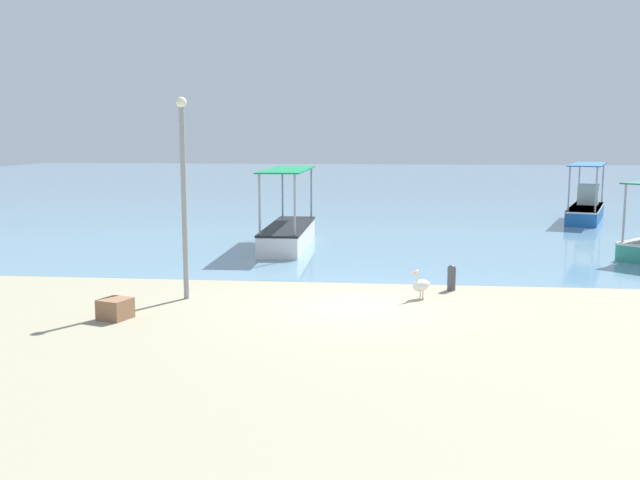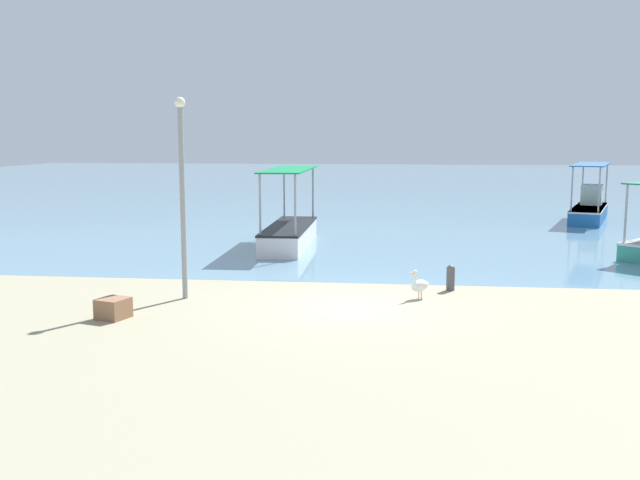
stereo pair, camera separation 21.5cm
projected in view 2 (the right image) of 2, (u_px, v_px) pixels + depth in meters
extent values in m
plane|color=gray|center=(347.00, 307.00, 18.08)|extent=(120.00, 120.00, 0.00)
cube|color=#648DA7|center=(386.00, 183.00, 65.28)|extent=(110.00, 90.00, 0.00)
cube|color=white|center=(289.00, 236.00, 27.98)|extent=(1.57, 6.24, 0.84)
cube|color=black|center=(289.00, 226.00, 27.93)|extent=(1.61, 6.28, 0.08)
cylinder|color=#99999E|center=(284.00, 192.00, 30.64)|extent=(0.08, 0.08, 2.15)
cylinder|color=#99999E|center=(313.00, 192.00, 30.52)|extent=(0.08, 0.08, 2.15)
cylinder|color=#99999E|center=(260.00, 205.00, 25.01)|extent=(0.08, 0.08, 2.15)
cylinder|color=#99999E|center=(295.00, 205.00, 24.89)|extent=(0.08, 0.08, 2.15)
cube|color=#117844|center=(289.00, 170.00, 27.61)|extent=(1.67, 6.04, 0.05)
cylinder|color=#99999E|center=(626.00, 214.00, 24.61)|extent=(0.08, 0.08, 2.02)
cube|color=#2265B1|center=(589.00, 214.00, 36.54)|extent=(3.33, 6.28, 0.71)
cube|color=silver|center=(589.00, 208.00, 36.49)|extent=(3.38, 6.33, 0.08)
cylinder|color=#99999E|center=(599.00, 190.00, 33.55)|extent=(0.08, 0.08, 2.15)
cylinder|color=#99999E|center=(572.00, 189.00, 34.06)|extent=(0.08, 0.08, 2.15)
cylinder|color=#99999E|center=(606.00, 183.00, 38.60)|extent=(0.08, 0.08, 2.15)
cylinder|color=#99999E|center=(583.00, 182.00, 39.11)|extent=(0.08, 0.08, 2.15)
cube|color=#20508D|center=(591.00, 164.00, 36.17)|extent=(3.36, 6.12, 0.05)
cube|color=silver|center=(592.00, 195.00, 37.65)|extent=(1.39, 1.57, 1.06)
cylinder|color=#E0997A|center=(421.00, 295.00, 18.99)|extent=(0.03, 0.03, 0.22)
cylinder|color=#E0997A|center=(419.00, 294.00, 19.07)|extent=(0.03, 0.03, 0.22)
ellipsoid|color=white|center=(419.00, 286.00, 18.98)|extent=(0.60, 0.58, 0.32)
ellipsoid|color=white|center=(426.00, 284.00, 19.12)|extent=(0.20, 0.20, 0.10)
cylinder|color=white|center=(415.00, 278.00, 18.85)|extent=(0.07, 0.07, 0.26)
sphere|color=white|center=(416.00, 272.00, 18.83)|extent=(0.11, 0.11, 0.11)
cone|color=#E5933F|center=(411.00, 273.00, 18.74)|extent=(0.26, 0.24, 0.06)
cylinder|color=gray|center=(183.00, 204.00, 18.73)|extent=(0.14, 0.14, 5.05)
sphere|color=#EAEACC|center=(180.00, 102.00, 18.35)|extent=(0.28, 0.28, 0.28)
cylinder|color=#47474C|center=(451.00, 280.00, 20.01)|extent=(0.23, 0.23, 0.58)
sphere|color=#4C4C51|center=(451.00, 269.00, 19.97)|extent=(0.25, 0.25, 0.25)
cube|color=#906446|center=(113.00, 308.00, 16.95)|extent=(0.81, 0.83, 0.49)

